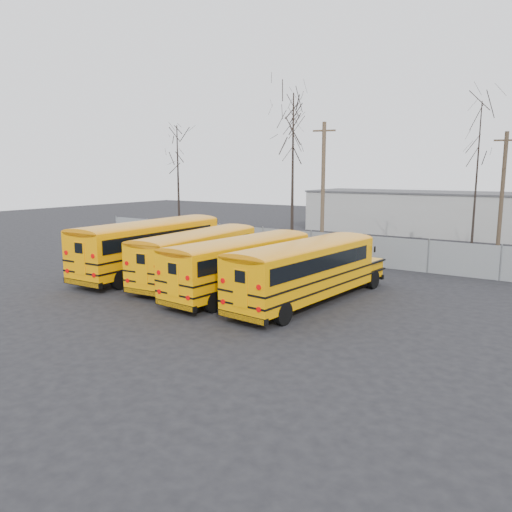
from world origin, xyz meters
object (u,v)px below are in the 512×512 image
Objects in this scene: utility_pole_right at (502,196)px; bus_d at (307,267)px; bus_a at (152,243)px; bus_b at (199,252)px; bus_c at (243,261)px; utility_pole_left at (323,186)px.

bus_d is at bearing -127.75° from utility_pole_right.
bus_a is 1.12× the size of bus_b.
bus_c is 15.73m from utility_pole_left.
bus_a is at bearing 176.82° from bus_c.
bus_a is 23.30m from utility_pole_right.
utility_pole_left is (0.52, 14.16, 3.30)m from bus_b.
bus_a reaches higher than bus_c.
bus_c is 1.22× the size of utility_pole_right.
bus_b is at bearing -3.06° from bus_a.
bus_b is 3.71m from bus_c.
bus_b is 0.98× the size of bus_d.
utility_pole_right reaches higher than bus_a.
bus_d is at bearing 7.99° from bus_c.
bus_b is 1.09× the size of utility_pole_left.
bus_a is at bearing -121.09° from utility_pole_left.
bus_a is 1.22× the size of utility_pole_left.
utility_pole_left reaches higher than bus_a.
bus_b is at bearing 179.42° from bus_d.
bus_a is 7.33m from bus_c.
bus_a is 1.12× the size of bus_c.
utility_pole_left is (-6.59, 14.84, 3.27)m from bus_d.
utility_pole_left is at bearing 170.99° from utility_pole_right.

